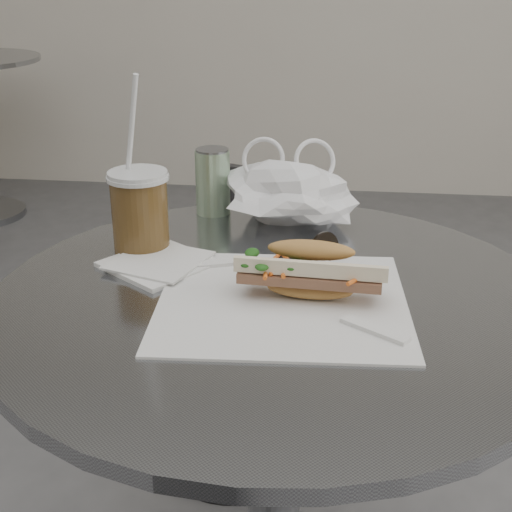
# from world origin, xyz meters

# --- Properties ---
(cafe_table) EXTENTS (0.76, 0.76, 0.74)m
(cafe_table) POSITION_xyz_m (0.00, 0.20, 0.47)
(cafe_table) COLOR slate
(cafe_table) RESTS_ON ground
(chair_far) EXTENTS (0.39, 0.41, 0.70)m
(chair_far) POSITION_xyz_m (-0.13, 0.80, 0.31)
(chair_far) COLOR #2E2E31
(chair_far) RESTS_ON ground
(sandwich_paper) EXTENTS (0.34, 0.32, 0.00)m
(sandwich_paper) POSITION_xyz_m (0.01, 0.17, 0.74)
(sandwich_paper) COLOR white
(sandwich_paper) RESTS_ON cafe_table
(banh_mi) EXTENTS (0.23, 0.10, 0.08)m
(banh_mi) POSITION_xyz_m (0.05, 0.19, 0.78)
(banh_mi) COLOR #C4804A
(banh_mi) RESTS_ON sandwich_paper
(iced_coffee) EXTENTS (0.09, 0.09, 0.27)m
(iced_coffee) POSITION_xyz_m (-0.22, 0.32, 0.80)
(iced_coffee) COLOR brown
(iced_coffee) RESTS_ON cafe_table
(sunglasses) EXTENTS (0.09, 0.08, 0.05)m
(sunglasses) POSITION_xyz_m (0.04, 0.29, 0.76)
(sunglasses) COLOR black
(sunglasses) RESTS_ON cafe_table
(plastic_bag) EXTENTS (0.23, 0.19, 0.10)m
(plastic_bag) POSITION_xyz_m (-0.00, 0.46, 0.79)
(plastic_bag) COLOR white
(plastic_bag) RESTS_ON cafe_table
(napkin_stack) EXTENTS (0.19, 0.19, 0.01)m
(napkin_stack) POSITION_xyz_m (-0.18, 0.27, 0.74)
(napkin_stack) COLOR white
(napkin_stack) RESTS_ON cafe_table
(drink_can) EXTENTS (0.06, 0.06, 0.11)m
(drink_can) POSITION_xyz_m (-0.14, 0.51, 0.80)
(drink_can) COLOR #649B5A
(drink_can) RESTS_ON cafe_table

